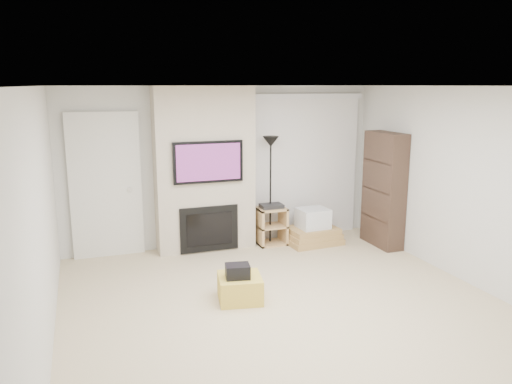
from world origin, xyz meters
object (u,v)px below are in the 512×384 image
object	(u,v)px
av_stand	(271,223)
bookshelf	(384,190)
ottoman	(240,288)
box_stack	(313,230)
floor_lamp	(271,160)

from	to	relation	value
av_stand	bookshelf	bearing A→B (deg)	-20.48
ottoman	bookshelf	distance (m)	3.14
box_stack	bookshelf	bearing A→B (deg)	-23.73
floor_lamp	bookshelf	bearing A→B (deg)	-21.76
ottoman	floor_lamp	xyz separation A→B (m)	(1.13, 1.92, 1.21)
floor_lamp	bookshelf	world-z (taller)	bookshelf
ottoman	bookshelf	xyz separation A→B (m)	(2.78, 1.26, 0.75)
box_stack	floor_lamp	bearing A→B (deg)	161.40
bookshelf	ottoman	bearing A→B (deg)	-155.70
ottoman	av_stand	world-z (taller)	av_stand
box_stack	ottoman	bearing A→B (deg)	-136.27
box_stack	bookshelf	distance (m)	1.29
av_stand	ottoman	bearing A→B (deg)	-121.07
floor_lamp	av_stand	xyz separation A→B (m)	(0.00, -0.04, -1.02)
ottoman	floor_lamp	bearing A→B (deg)	59.56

